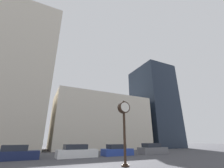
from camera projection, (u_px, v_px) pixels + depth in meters
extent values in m
cube|color=beige|center=(17.00, 74.00, 31.91)|extent=(13.85, 12.00, 30.31)
cube|color=beige|center=(100.00, 123.00, 36.57)|extent=(21.96, 12.00, 11.92)
cube|color=#1E2838|center=(154.00, 106.00, 45.81)|extent=(9.58, 12.00, 23.76)
cylinder|color=black|center=(125.00, 166.00, 11.20)|extent=(0.60, 0.60, 0.12)
cylinder|color=black|center=(125.00, 164.00, 11.24)|extent=(0.40, 0.40, 0.10)
cylinder|color=black|center=(125.00, 137.00, 11.92)|extent=(0.20, 0.20, 3.75)
cylinder|color=black|center=(124.00, 108.00, 12.76)|extent=(0.98, 0.44, 0.98)
cylinder|color=white|center=(125.00, 107.00, 12.57)|extent=(0.80, 0.02, 0.80)
cylinder|color=white|center=(122.00, 108.00, 12.96)|extent=(0.80, 0.02, 0.80)
sphere|color=black|center=(124.00, 101.00, 12.96)|extent=(0.12, 0.12, 0.12)
cube|color=#19234C|center=(16.00, 155.00, 15.11)|extent=(4.31, 2.09, 0.84)
cube|color=#232833|center=(15.00, 148.00, 15.27)|extent=(2.40, 1.76, 0.57)
cube|color=silver|center=(77.00, 153.00, 17.26)|extent=(4.67, 1.97, 0.88)
cube|color=#232833|center=(76.00, 147.00, 17.41)|extent=(2.59, 1.67, 0.55)
cube|color=#28429E|center=(117.00, 152.00, 19.64)|extent=(4.15, 1.92, 0.83)
cube|color=#232833|center=(116.00, 146.00, 19.79)|extent=(2.31, 1.63, 0.55)
cube|color=slate|center=(153.00, 151.00, 22.07)|extent=(4.28, 1.90, 0.89)
cube|color=#232833|center=(151.00, 145.00, 22.24)|extent=(2.35, 1.68, 0.58)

